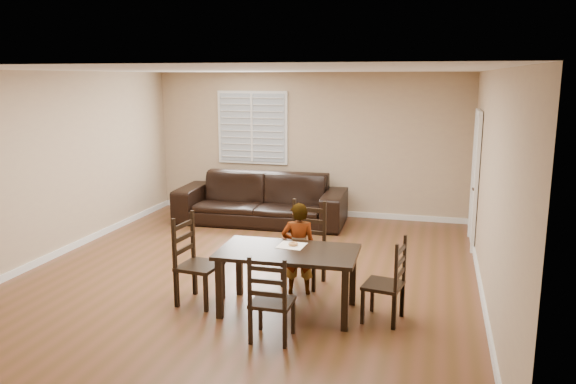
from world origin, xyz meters
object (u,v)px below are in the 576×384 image
object	(u,v)px
child	(299,249)
donut	(293,244)
chair_far	(269,305)
sofa	(261,199)
chair_near	(307,245)
chair_left	(190,263)
dining_table	(288,258)
chair_right	(394,285)

from	to	relation	value
child	donut	world-z (taller)	child
chair_far	sofa	world-z (taller)	chair_far
chair_near	chair_left	distance (m)	1.55
chair_near	sofa	size ratio (longest dim) A/B	0.35
donut	sofa	bearing A→B (deg)	113.31
dining_table	chair_left	xyz separation A→B (m)	(-1.19, -0.02, -0.15)
chair_left	donut	world-z (taller)	chair_left
dining_table	child	world-z (taller)	child
sofa	chair_far	bearing A→B (deg)	-73.28
chair_right	donut	size ratio (longest dim) A/B	8.36
chair_right	donut	distance (m)	1.21
dining_table	donut	size ratio (longest dim) A/B	13.98
donut	sofa	distance (m)	3.83
chair_right	dining_table	bearing A→B (deg)	-79.49
chair_near	chair_left	size ratio (longest dim) A/B	1.01
sofa	dining_table	bearing A→B (deg)	-69.85
dining_table	chair_right	xyz separation A→B (m)	(1.17, 0.02, -0.21)
donut	sofa	size ratio (longest dim) A/B	0.04
dining_table	chair_far	size ratio (longest dim) A/B	1.72
dining_table	chair_far	world-z (taller)	chair_far
chair_right	sofa	xyz separation A→B (m)	(-2.67, 3.67, 0.02)
sofa	child	bearing A→B (deg)	-66.64
chair_near	donut	bearing A→B (deg)	-81.08
chair_right	chair_left	bearing A→B (deg)	-79.35
chair_left	donut	distance (m)	1.24
child	sofa	bearing A→B (deg)	-77.80
chair_near	chair_left	xyz separation A→B (m)	(-1.17, -1.02, -0.01)
chair_right	chair_near	bearing A→B (deg)	-119.85
chair_near	sofa	bearing A→B (deg)	126.03
chair_far	donut	xyz separation A→B (m)	(-0.01, 0.99, 0.33)
chair_far	chair_left	bearing A→B (deg)	-33.49
child	donut	size ratio (longest dim) A/B	10.17
chair_far	donut	bearing A→B (deg)	-89.70
dining_table	chair_left	bearing A→B (deg)	179.15
chair_far	chair_right	size ratio (longest dim) A/B	0.97
chair_far	child	xyz separation A→B (m)	(-0.04, 1.37, 0.16)
dining_table	chair_far	xyz separation A→B (m)	(0.02, -0.81, -0.22)
chair_near	child	bearing A→B (deg)	-83.67
chair_left	donut	size ratio (longest dim) A/B	9.39
dining_table	sofa	xyz separation A→B (m)	(-1.50, 3.68, -0.19)
chair_near	sofa	xyz separation A→B (m)	(-1.49, 2.69, -0.04)
chair_left	chair_far	bearing A→B (deg)	-117.16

